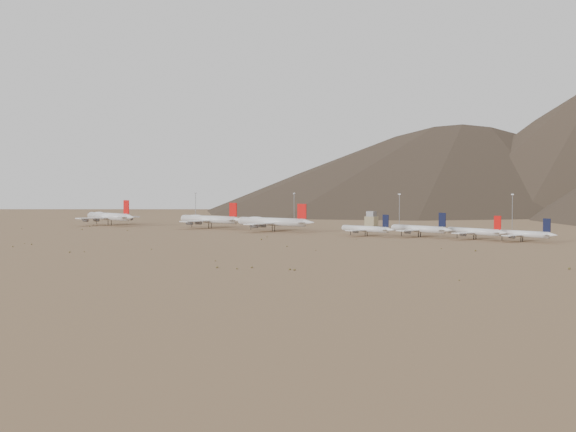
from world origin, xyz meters
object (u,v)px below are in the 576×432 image
Objects in this scene: widebody_centre at (209,219)px; narrowbody_a at (367,229)px; widebody_east at (272,222)px; control_tower at (371,220)px; widebody_west at (109,216)px; narrowbody_b at (420,229)px.

widebody_centre is 138.87m from narrowbody_a.
widebody_east is 94.42m from control_tower.
narrowbody_a is (138.23, -13.11, -2.13)m from widebody_centre.
widebody_centre is at bearing -172.73° from narrowbody_a.
widebody_west is 1.05× the size of widebody_centre.
widebody_east is at bearing 15.35° from widebody_west.
narrowbody_b is at bearing -48.27° from control_tower.
narrowbody_b is (31.21, 10.57, 0.49)m from narrowbody_a.
widebody_centre is 5.39× the size of control_tower.
widebody_west is at bearing -175.13° from widebody_east.
widebody_west is at bearing -166.71° from widebody_centre.
widebody_centre is 61.25m from widebody_east.
widebody_west reaches higher than narrowbody_a.
narrowbody_b is at bearing 31.41° from narrowbody_a.
widebody_east is (61.03, -5.16, 0.05)m from widebody_centre.
widebody_east is 77.64m from narrowbody_a.
widebody_centre is at bearing 177.31° from widebody_east.
control_tower is at bearing 128.01° from narrowbody_a.
narrowbody_b is at bearing 3.53° from widebody_east.
widebody_centre reaches higher than control_tower.
widebody_centre is 169.47m from narrowbody_b.
narrowbody_a is 3.45× the size of control_tower.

